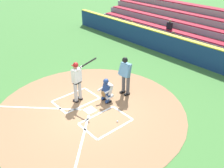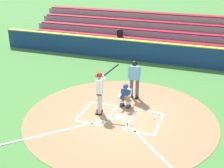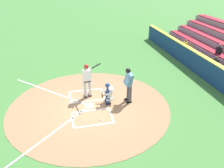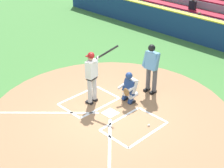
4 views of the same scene
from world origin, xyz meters
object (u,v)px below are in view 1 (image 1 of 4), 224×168
Objects in this scene: batter at (77,79)px; plate_umpire at (125,73)px; baseball at (117,121)px; catcher at (107,90)px.

batter reaches higher than plate_umpire.
batter is 2.52m from baseball.
plate_umpire is 2.40m from baseball.
batter is 28.76× the size of baseball.
plate_umpire reaches higher than catcher.
catcher is 15.27× the size of baseball.
baseball is (-2.27, -0.27, -1.06)m from batter.
batter is at bearing 64.86° from plate_umpire.
batter is 1.14× the size of plate_umpire.
batter is at bearing 47.30° from catcher.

